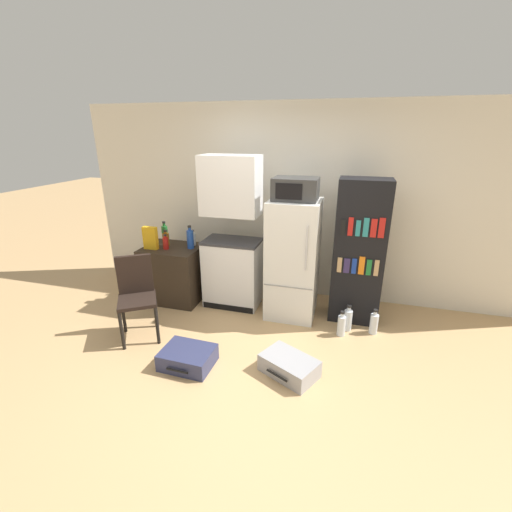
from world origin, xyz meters
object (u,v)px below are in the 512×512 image
(bottle_blue_soda, at_px, (190,239))
(water_bottle_middle, at_px, (341,325))
(refrigerator, at_px, (293,260))
(bottle_amber_beer, at_px, (166,239))
(bottle_clear_short, at_px, (193,239))
(suitcase_small_flat, at_px, (188,357))
(bookshelf, at_px, (359,253))
(side_table, at_px, (174,273))
(kitchen_hutch, at_px, (232,239))
(bottle_green_tall, at_px, (165,234))
(bottle_ketchup_red, at_px, (166,243))
(cereal_box, at_px, (150,238))
(chair, at_px, (136,290))
(water_bottle_front, at_px, (374,323))
(microwave, at_px, (296,189))
(suitcase_large_flat, at_px, (289,366))
(water_bottle_back, at_px, (348,319))

(bottle_blue_soda, height_order, water_bottle_middle, bottle_blue_soda)
(refrigerator, xyz_separation_m, bottle_amber_beer, (-1.74, 0.02, 0.11))
(bottle_clear_short, bearing_deg, suitcase_small_flat, -68.14)
(bottle_clear_short, xyz_separation_m, bottle_amber_beer, (-0.34, -0.12, 0.00))
(bottle_blue_soda, distance_m, suitcase_small_flat, 1.65)
(suitcase_small_flat, bearing_deg, bookshelf, 43.90)
(side_table, bearing_deg, kitchen_hutch, 5.57)
(side_table, xyz_separation_m, bottle_amber_beer, (-0.10, 0.04, 0.47))
(bookshelf, distance_m, bottle_green_tall, 2.58)
(bookshelf, xyz_separation_m, bottle_ketchup_red, (-2.44, -0.21, -0.03))
(bottle_ketchup_red, bearing_deg, cereal_box, -165.66)
(side_table, xyz_separation_m, bottle_blue_soda, (0.26, 0.03, 0.51))
(bottle_ketchup_red, bearing_deg, water_bottle_middle, -6.03)
(bottle_green_tall, relative_size, chair, 0.33)
(refrigerator, distance_m, water_bottle_front, 1.20)
(bottle_green_tall, height_order, chair, bottle_green_tall)
(bookshelf, height_order, bottle_blue_soda, bookshelf)
(bottle_green_tall, height_order, water_bottle_front, bottle_green_tall)
(water_bottle_front, height_order, water_bottle_middle, water_bottle_front)
(microwave, xyz_separation_m, suitcase_large_flat, (0.19, -1.17, -1.51))
(bookshelf, relative_size, suitcase_small_flat, 3.35)
(microwave, xyz_separation_m, cereal_box, (-1.86, -0.15, -0.70))
(chair, xyz_separation_m, suitcase_large_flat, (1.79, -0.24, -0.47))
(bottle_blue_soda, bearing_deg, water_bottle_middle, -10.16)
(kitchen_hutch, relative_size, water_bottle_middle, 6.38)
(bottle_clear_short, xyz_separation_m, suitcase_small_flat, (0.59, -1.46, -0.76))
(bottle_green_tall, bearing_deg, chair, -78.50)
(kitchen_hutch, height_order, water_bottle_front, kitchen_hutch)
(microwave, xyz_separation_m, bottle_clear_short, (-1.40, 0.14, -0.76))
(microwave, relative_size, water_bottle_back, 1.56)
(chair, xyz_separation_m, water_bottle_back, (2.31, 0.72, -0.42))
(bottle_amber_beer, distance_m, water_bottle_middle, 2.52)
(suitcase_large_flat, distance_m, water_bottle_front, 1.27)
(bottle_amber_beer, height_order, water_bottle_middle, bottle_amber_beer)
(bottle_green_tall, xyz_separation_m, suitcase_small_flat, (1.00, -1.44, -0.80))
(refrigerator, relative_size, cereal_box, 4.92)
(bookshelf, distance_m, chair, 2.60)
(suitcase_large_flat, bearing_deg, side_table, 174.73)
(kitchen_hutch, bearing_deg, water_bottle_middle, -15.77)
(water_bottle_middle, bearing_deg, chair, -165.26)
(suitcase_large_flat, xyz_separation_m, water_bottle_front, (0.82, 0.97, 0.04))
(bottle_ketchup_red, height_order, chair, bottle_ketchup_red)
(bottle_green_tall, xyz_separation_m, suitcase_large_flat, (2.00, -1.30, -0.80))
(bottle_green_tall, distance_m, water_bottle_front, 2.94)
(bottle_blue_soda, xyz_separation_m, water_bottle_middle, (2.02, -0.36, -0.76))
(cereal_box, relative_size, suitcase_small_flat, 0.58)
(bookshelf, relative_size, cereal_box, 5.79)
(water_bottle_front, bearing_deg, bottle_green_tall, 173.32)
(bottle_amber_beer, bearing_deg, bookshelf, 1.91)
(side_table, height_order, cereal_box, cereal_box)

